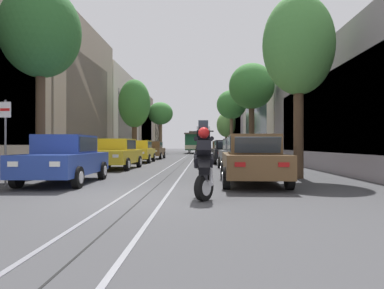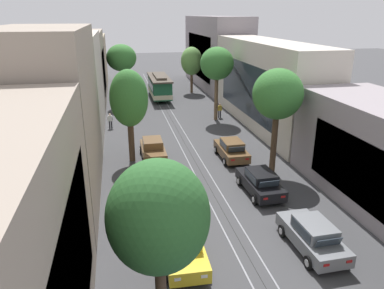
# 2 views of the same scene
# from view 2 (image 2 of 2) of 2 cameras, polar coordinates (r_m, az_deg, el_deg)

# --- Properties ---
(ground_plane) EXTENTS (164.36, 164.36, 0.00)m
(ground_plane) POSITION_cam_2_polar(r_m,az_deg,el_deg) (33.19, -1.18, 0.30)
(ground_plane) COLOR #424244
(trolley_track_rails) EXTENTS (1.14, 73.75, 0.01)m
(trolley_track_rails) POSITION_cam_2_polar(r_m,az_deg,el_deg) (37.47, -2.46, 2.58)
(trolley_track_rails) COLOR gray
(trolley_track_rails) RESTS_ON ground
(building_facade_left) EXTENTS (5.28, 65.45, 10.35)m
(building_facade_left) POSITION_cam_2_polar(r_m,az_deg,el_deg) (34.96, -18.19, 8.05)
(building_facade_left) COLOR gray
(building_facade_left) RESTS_ON ground
(building_facade_right) EXTENTS (5.76, 65.45, 10.68)m
(building_facade_right) POSITION_cam_2_polar(r_m,az_deg,el_deg) (42.58, 9.89, 10.47)
(building_facade_right) COLOR gray
(building_facade_right) RESTS_ON ground
(parked_car_yellow_second_left) EXTENTS (2.10, 4.40, 1.58)m
(parked_car_yellow_second_left) POSITION_cam_2_polar(r_m,az_deg,el_deg) (17.74, -1.37, -15.44)
(parked_car_yellow_second_left) COLOR gold
(parked_car_yellow_second_left) RESTS_ON ground
(parked_car_yellow_mid_left) EXTENTS (2.05, 4.38, 1.58)m
(parked_car_yellow_mid_left) POSITION_cam_2_polar(r_m,az_deg,el_deg) (23.59, -4.60, -6.03)
(parked_car_yellow_mid_left) COLOR gold
(parked_car_yellow_mid_left) RESTS_ON ground
(parked_car_brown_fourth_left) EXTENTS (2.02, 4.37, 1.58)m
(parked_car_brown_fourth_left) POSITION_cam_2_polar(r_m,az_deg,el_deg) (29.48, -6.10, -0.70)
(parked_car_brown_fourth_left) COLOR brown
(parked_car_brown_fourth_left) RESTS_ON ground
(parked_car_grey_second_right) EXTENTS (2.07, 4.39, 1.58)m
(parked_car_grey_second_right) POSITION_cam_2_polar(r_m,az_deg,el_deg) (19.34, 18.24, -13.29)
(parked_car_grey_second_right) COLOR slate
(parked_car_grey_second_right) RESTS_ON ground
(parked_car_black_mid_right) EXTENTS (2.09, 4.40, 1.58)m
(parked_car_black_mid_right) POSITION_cam_2_polar(r_m,az_deg,el_deg) (24.09, 10.56, -5.75)
(parked_car_black_mid_right) COLOR black
(parked_car_black_mid_right) RESTS_ON ground
(parked_car_brown_fourth_right) EXTENTS (2.00, 4.36, 1.58)m
(parked_car_brown_fourth_right) POSITION_cam_2_polar(r_m,az_deg,el_deg) (29.41, 6.16, -0.75)
(parked_car_brown_fourth_right) COLOR brown
(parked_car_brown_fourth_right) RESTS_ON ground
(street_tree_kerb_left_near) EXTENTS (3.00, 2.82, 7.27)m
(street_tree_kerb_left_near) POSITION_cam_2_polar(r_m,az_deg,el_deg) (10.72, -5.25, -11.41)
(street_tree_kerb_left_near) COLOR #4C3826
(street_tree_kerb_left_near) RESTS_ON ground
(street_tree_kerb_left_second) EXTENTS (2.89, 2.67, 7.20)m
(street_tree_kerb_left_second) POSITION_cam_2_polar(r_m,az_deg,el_deg) (28.12, -9.79, 6.94)
(street_tree_kerb_left_second) COLOR #4C3826
(street_tree_kerb_left_second) RESTS_ON ground
(street_tree_kerb_left_mid) EXTENTS (3.68, 3.54, 7.54)m
(street_tree_kerb_left_mid) POSITION_cam_2_polar(r_m,az_deg,el_deg) (47.24, -10.93, 13.02)
(street_tree_kerb_left_mid) COLOR brown
(street_tree_kerb_left_mid) RESTS_ON ground
(street_tree_kerb_right_second) EXTENTS (3.50, 3.46, 7.57)m
(street_tree_kerb_right_second) POSITION_cam_2_polar(r_m,az_deg,el_deg) (26.09, 13.19, 7.50)
(street_tree_kerb_right_second) COLOR #4C3826
(street_tree_kerb_right_second) RESTS_ON ground
(street_tree_kerb_right_mid) EXTENTS (3.53, 3.68, 7.81)m
(street_tree_kerb_right_mid) POSITION_cam_2_polar(r_m,az_deg,el_deg) (39.44, 3.89, 12.38)
(street_tree_kerb_right_mid) COLOR brown
(street_tree_kerb_right_mid) RESTS_ON ground
(street_tree_kerb_right_fourth) EXTENTS (3.10, 3.22, 6.58)m
(street_tree_kerb_right_fourth) POSITION_cam_2_polar(r_m,az_deg,el_deg) (54.26, -0.06, 12.82)
(street_tree_kerb_right_fourth) COLOR brown
(street_tree_kerb_right_fourth) RESTS_ON ground
(cable_car_trolley) EXTENTS (2.59, 9.14, 3.28)m
(cable_car_trolley) POSITION_cam_2_polar(r_m,az_deg,el_deg) (50.55, -5.07, 8.93)
(cable_car_trolley) COLOR #1E5B38
(cable_car_trolley) RESTS_ON ground
(pedestrian_on_left_pavement) EXTENTS (0.55, 0.42, 1.61)m
(pedestrian_on_left_pavement) POSITION_cam_2_polar(r_m,az_deg,el_deg) (20.47, -12.08, -10.37)
(pedestrian_on_left_pavement) COLOR #282D38
(pedestrian_on_left_pavement) RESTS_ON ground
(pedestrian_on_right_pavement) EXTENTS (0.55, 0.26, 1.55)m
(pedestrian_on_right_pavement) POSITION_cam_2_polar(r_m,az_deg,el_deg) (38.07, -12.60, 3.75)
(pedestrian_on_right_pavement) COLOR black
(pedestrian_on_right_pavement) RESTS_ON ground
(pedestrian_crossing_far) EXTENTS (0.55, 0.30, 1.61)m
(pedestrian_crossing_far) POSITION_cam_2_polar(r_m,az_deg,el_deg) (41.20, 4.34, 5.42)
(pedestrian_crossing_far) COLOR black
(pedestrian_crossing_far) RESTS_ON ground
(fire_hydrant) EXTENTS (0.40, 0.22, 0.84)m
(fire_hydrant) POSITION_cam_2_polar(r_m,az_deg,el_deg) (19.52, -6.61, -13.30)
(fire_hydrant) COLOR red
(fire_hydrant) RESTS_ON ground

